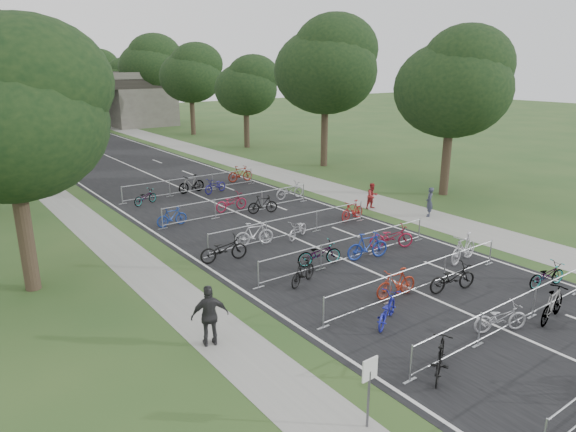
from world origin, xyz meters
The scene contains 47 objects.
road centered at (0.00, 50.00, 0.01)m, with size 11.00×140.00×0.01m, color black.
sidewalk_right centered at (8.00, 50.00, 0.01)m, with size 3.00×140.00×0.01m, color gray.
sidewalk_left centered at (-7.50, 50.00, 0.01)m, with size 2.00×140.00×0.01m, color gray.
lane_markings centered at (0.00, 50.00, 0.00)m, with size 0.12×140.00×0.00m, color silver.
overpass_bridge centered at (0.00, 65.00, 3.53)m, with size 31.00×8.00×7.05m.
park_sign centered at (-6.80, 3.00, 1.27)m, with size 0.45×0.06×1.83m.
tree_left_0 centered at (-11.39, 15.93, 6.49)m, with size 6.72×6.72×10.25m.
tree_right_0 centered at (13.11, 15.93, 6.92)m, with size 7.17×7.17×10.93m.
tree_right_1 centered at (13.11, 27.93, 7.90)m, with size 8.18×8.18×12.47m.
tree_right_2 centered at (13.11, 39.93, 5.95)m, with size 6.16×6.16×9.39m.
tree_right_3 centered at (13.11, 51.93, 6.92)m, with size 7.17×7.17×10.93m.
tree_right_4 centered at (13.11, 63.93, 7.90)m, with size 8.18×8.18×12.47m.
tree_right_5 centered at (13.11, 75.93, 5.95)m, with size 6.16×6.16×9.39m.
tree_right_6 centered at (13.11, 87.93, 6.92)m, with size 7.17×7.17×10.93m.
barrier_row_1 centered at (0.00, 3.60, 0.55)m, with size 9.70×0.08×1.10m.
barrier_row_2 centered at (0.00, 7.20, 0.55)m, with size 9.70×0.08×1.10m.
barrier_row_3 centered at (0.00, 11.00, 0.55)m, with size 9.70×0.08×1.10m.
barrier_row_4 centered at (0.00, 15.00, 0.55)m, with size 9.70×0.08×1.10m.
barrier_row_5 centered at (0.00, 20.00, 0.55)m, with size 9.70×0.08×1.10m.
barrier_row_6 centered at (0.00, 26.00, 0.55)m, with size 9.70×0.08×1.10m.
bike_4 centered at (-3.77, 3.30, 0.55)m, with size 0.51×1.82×1.09m, color black.
bike_5 centered at (-0.25, 3.71, 0.48)m, with size 0.63×1.82×0.96m, color #A6A6AE.
bike_6 centered at (1.77, 3.10, 0.58)m, with size 0.55×1.94×1.17m, color #ADAFB5.
bike_7 centered at (4.29, 4.60, 0.47)m, with size 0.62×1.78×0.94m, color #ADAFB5.
bike_8 centered at (-2.75, 6.21, 0.49)m, with size 0.65×1.86×0.98m, color #1C1F9A.
bike_9 centered at (-1.00, 7.38, 0.54)m, with size 0.51×1.80×1.08m, color maroon.
bike_10 centered at (1.06, 6.49, 0.53)m, with size 0.71×2.02×1.06m, color black.
bike_11 centered at (3.91, 8.03, 0.63)m, with size 0.59×2.09×1.26m, color #AEAEB6.
bike_12 centered at (-3.04, 10.27, 0.51)m, with size 0.48×1.71×1.03m, color black.
bike_13 centered at (-1.28, 11.41, 0.51)m, with size 0.68×1.95×1.03m, color #ADAFB5.
bike_14 centered at (0.85, 10.71, 0.59)m, with size 0.56×1.98×1.19m, color #1C359A.
bike_15 centered at (2.70, 11.04, 0.54)m, with size 0.72×2.07×1.09m, color maroon.
bike_16 centered at (-4.30, 14.17, 0.55)m, with size 0.73×2.09×1.10m, color black.
bike_17 centered at (-2.18, 15.06, 0.56)m, with size 0.53×1.87×1.12m, color #BBBCC4.
bike_18 centered at (0.10, 14.68, 0.46)m, with size 0.61×1.75×0.92m, color #A5A5AD.
bike_19 centered at (4.30, 15.32, 0.54)m, with size 0.51×1.79×1.08m, color maroon.
bike_20 centered at (-4.02, 20.12, 0.50)m, with size 0.47×1.68×1.01m, color navy.
bike_21 centered at (-0.08, 20.76, 0.53)m, with size 0.70×2.00×1.05m, color maroon.
bike_22 centered at (1.11, 19.29, 0.52)m, with size 0.49×1.74×1.05m, color black.
bike_23 centered at (4.30, 21.02, 0.52)m, with size 0.70×2.00×1.05m, color #98989F.
bike_24 centered at (-3.52, 25.08, 0.45)m, with size 0.60×1.72×0.90m, color #ADAFB5.
bike_25 centered at (0.03, 26.10, 0.58)m, with size 0.54×1.93×1.16m, color #ADAFB5.
bike_26 centered at (1.27, 25.10, 0.49)m, with size 0.65×1.86×0.97m, color navy.
bike_27 centered at (4.30, 26.97, 0.58)m, with size 0.54×1.91×1.15m, color maroon.
pedestrian_a centered at (8.21, 13.33, 0.82)m, with size 0.60×0.39×1.64m, color #2B2F41.
pedestrian_b centered at (6.80, 16.32, 0.76)m, with size 0.74×0.58×1.52m, color maroon.
pedestrian_c centered at (-8.00, 8.43, 0.97)m, with size 1.13×0.47×1.93m, color #28282B.
Camera 1 is at (-14.30, -4.05, 8.21)m, focal length 32.00 mm.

